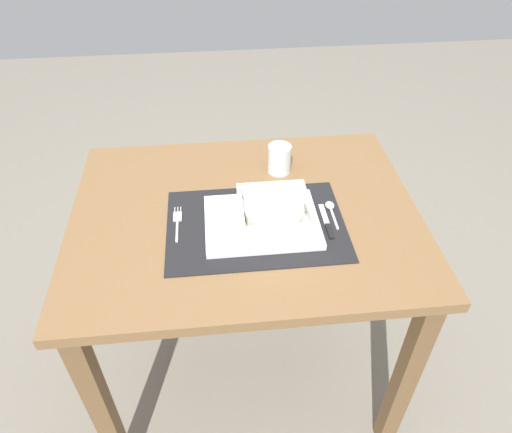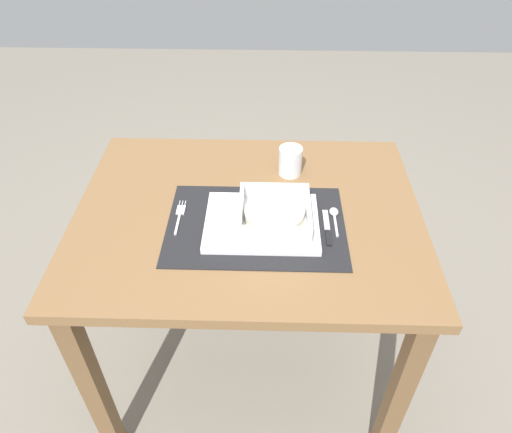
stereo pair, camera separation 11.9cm
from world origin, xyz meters
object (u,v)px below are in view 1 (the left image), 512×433
object	(u,v)px
dining_table	(246,242)
fork	(177,221)
drinking_glass	(279,160)
spoon	(331,208)
butter_knife	(327,223)
porridge_bowl	(274,213)

from	to	relation	value
dining_table	fork	bearing A→B (deg)	-172.16
fork	drinking_glass	xyz separation A→B (m)	(0.29, 0.20, 0.03)
spoon	butter_knife	distance (m)	0.06
spoon	dining_table	bearing A→B (deg)	175.26
dining_table	spoon	world-z (taller)	spoon
dining_table	porridge_bowl	xyz separation A→B (m)	(0.07, -0.06, 0.15)
dining_table	butter_knife	bearing A→B (deg)	-19.90
spoon	drinking_glass	xyz separation A→B (m)	(-0.11, 0.19, 0.03)
spoon	butter_knife	xyz separation A→B (m)	(-0.02, -0.06, -0.00)
porridge_bowl	fork	world-z (taller)	porridge_bowl
butter_knife	dining_table	bearing A→B (deg)	157.13
fork	drinking_glass	world-z (taller)	drinking_glass
fork	butter_knife	bearing A→B (deg)	-5.93
butter_knife	fork	bearing A→B (deg)	169.64
dining_table	fork	size ratio (longest dim) A/B	6.85
spoon	butter_knife	world-z (taller)	spoon
dining_table	fork	distance (m)	0.21
porridge_bowl	drinking_glass	xyz separation A→B (m)	(0.05, 0.24, -0.00)
spoon	drinking_glass	world-z (taller)	drinking_glass
drinking_glass	spoon	bearing A→B (deg)	-60.27
butter_knife	porridge_bowl	bearing A→B (deg)	170.21
dining_table	butter_knife	size ratio (longest dim) A/B	6.91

